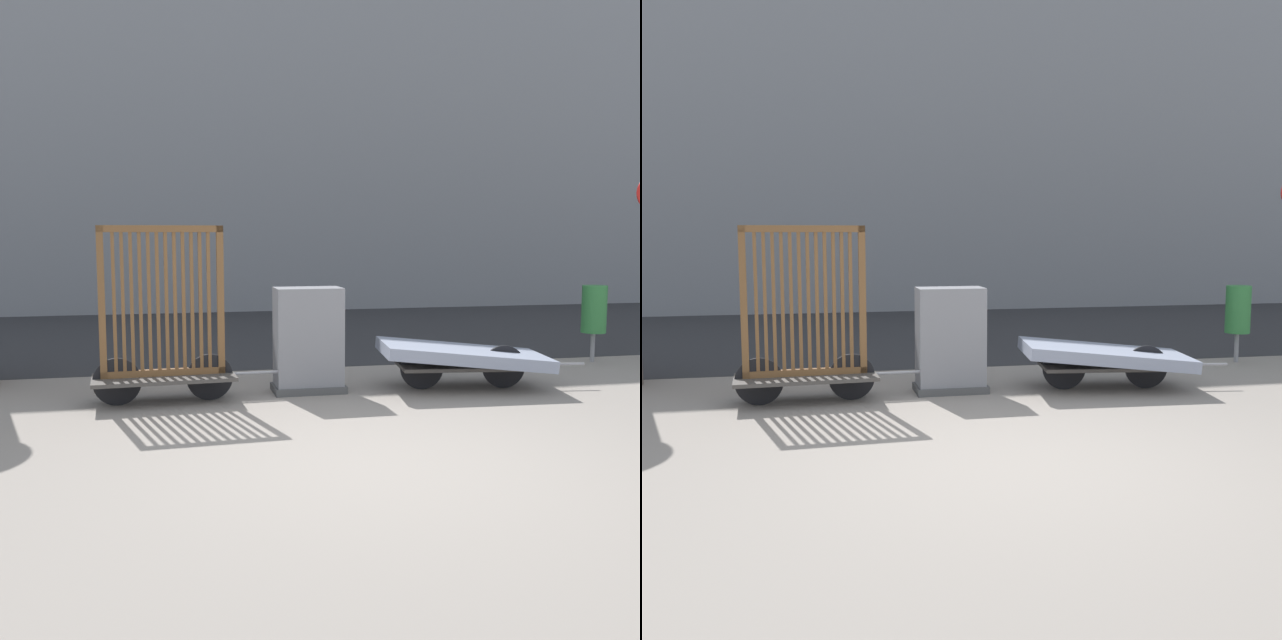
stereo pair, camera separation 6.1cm
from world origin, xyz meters
The scene contains 7 objects.
ground_plane centered at (0.00, 0.00, 0.00)m, with size 60.00×60.00×0.00m, color gray.
road_strip centered at (0.00, 7.84, 0.00)m, with size 56.00×7.30×0.01m.
building_facade centered at (0.00, 13.49, 5.00)m, with size 48.00×4.00×10.00m.
bike_cart_with_bedframe centered at (-1.68, 2.53, 0.68)m, with size 2.19×0.74×1.86m.
bike_cart_with_mattress centered at (1.69, 2.53, 0.37)m, with size 2.43×1.25×0.55m.
utility_cabinet centered at (-0.09, 2.74, 0.55)m, with size 0.80×0.48×1.18m.
trash_bin centered at (4.17, 3.84, 0.73)m, with size 0.34×0.34×1.06m.
Camera 1 is at (-1.74, -5.40, 1.78)m, focal length 42.00 mm.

